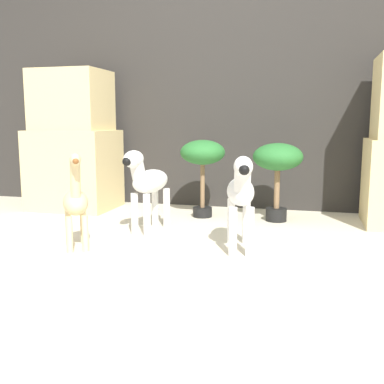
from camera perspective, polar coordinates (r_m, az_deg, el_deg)
The scene contains 8 objects.
ground_plane at distance 2.44m, azimuth -0.69°, elevation -9.05°, with size 14.00×14.00×0.00m, color beige.
wall_back at distance 3.99m, azimuth 5.94°, elevation 13.87°, with size 6.40×0.08×2.20m.
rock_pillar_left at distance 4.03m, azimuth -14.81°, elevation 5.71°, with size 0.69×0.56×1.18m.
zebra_right at distance 2.59m, azimuth 6.23°, elevation -0.12°, with size 0.24×0.53×0.57m.
zebra_left at distance 3.05m, azimuth -5.69°, elevation 1.26°, with size 0.22×0.53×0.57m.
giraffe_figurine at distance 2.73m, azimuth -14.55°, elevation -1.26°, with size 0.29×0.37×0.58m.
potted_palm_front at distance 3.44m, azimuth 10.83°, elevation 3.76°, with size 0.37×0.37×0.59m.
potted_palm_back at distance 3.53m, azimuth 1.36°, elevation 4.47°, with size 0.35×0.35×0.61m.
Camera 1 is at (0.62, -2.24, 0.75)m, focal length 42.00 mm.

